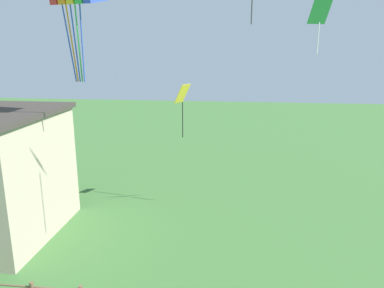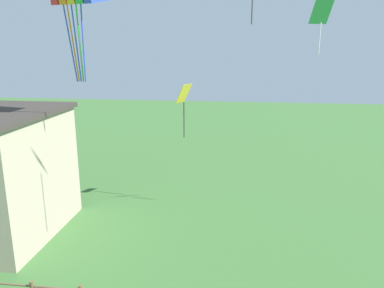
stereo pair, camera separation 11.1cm
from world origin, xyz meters
TOP-DOWN VIEW (x-y plane):
  - kite_yellow_diamond at (-1.48, 17.17)m, footprint 0.86×0.98m
  - kite_green_diamond at (5.12, 15.89)m, footprint 1.10×0.92m

SIDE VIEW (x-z plane):
  - kite_yellow_diamond at x=-1.48m, z-range 4.52..7.45m
  - kite_green_diamond at x=5.12m, z-range 8.91..11.46m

